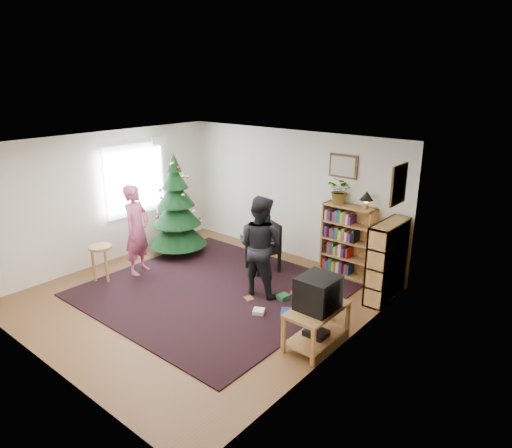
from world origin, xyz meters
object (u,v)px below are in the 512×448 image
Objects in this scene: bookshelf_right at (387,260)px; potted_plant at (341,191)px; armchair at (266,245)px; stool at (101,254)px; christmas_tree at (177,214)px; bookshelf_back at (348,240)px; person_by_chair at (260,246)px; table_lamp at (367,197)px; picture_back at (343,166)px; tv_stand at (317,323)px; picture_right at (399,185)px; crt_tv at (318,293)px; person_standing at (137,230)px.

potted_plant reaches higher than bookshelf_right.
armchair is 1.40× the size of stool.
christmas_tree reaches higher than bookshelf_back.
bookshelf_right is 2.04m from person_by_chair.
table_lamp is (1.56, 0.75, 1.02)m from armchair.
picture_back reaches higher than potted_plant.
table_lamp is at bearing 20.93° from christmas_tree.
tv_stand is (0.82, -2.29, -0.34)m from bookshelf_back.
stool is (-2.92, -3.12, -1.44)m from picture_back.
person_by_chair is (2.36, -0.28, -0.02)m from christmas_tree.
stool is at bearing -133.06° from picture_back.
tv_stand is 1.41× the size of stool.
bookshelf_back is 1.04m from bookshelf_right.
picture_right reaches higher than table_lamp.
picture_back reaches higher than bookshelf_back.
picture_back reaches higher than stool.
picture_back is 0.42× the size of bookshelf_right.
christmas_tree is 2.23× the size of tv_stand.
christmas_tree is 3.25m from potted_plant.
armchair is (-2.33, -0.16, -1.46)m from picture_right.
potted_plant is at bearing -70.30° from picture_back.
stool is (-4.11, -2.56, -0.16)m from bookshelf_right.
stool is at bearing 23.31° from person_by_chair.
table_lamp is at bearing 49.33° from armchair.
armchair is at bearing -144.50° from potted_plant.
christmas_tree is at bearing -157.25° from bookshelf_back.
stool is at bearing -134.79° from potted_plant.
tv_stand is 0.45m from crt_tv.
armchair is 2.36m from person_standing.
person_by_chair reaches higher than crt_tv.
bookshelf_right reaches higher than crt_tv.
picture_back is 0.84× the size of stool.
armchair reaches higher than stool.
person_standing is at bearing -179.03° from tv_stand.
crt_tv is at bearing 176.22° from bookshelf_right.
armchair is at bearing -149.04° from bookshelf_back.
crt_tv is (-0.26, -1.70, -1.18)m from picture_right.
armchair is (-2.08, 1.54, 0.17)m from tv_stand.
picture_right is at bearing -24.80° from potted_plant.
picture_right is 0.36× the size of person_by_chair.
picture_right is at bearing -158.23° from person_by_chair.
table_lamp is at bearing 102.83° from tv_stand.
bookshelf_back is 1.42× the size of armchair.
bookshelf_right is at bearing 12.14° from christmas_tree.
stool is at bearing -107.04° from armchair.
picture_right is at bearing 29.48° from stool.
picture_back is at bearing 113.75° from crt_tv.
bookshelf_right is at bearing 86.22° from crt_tv.
christmas_tree is 4.08m from tv_stand.
crt_tv is (3.92, -0.99, -0.09)m from christmas_tree.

